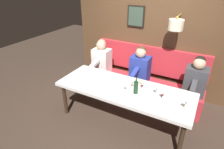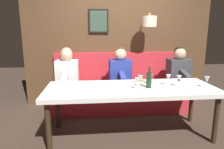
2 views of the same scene
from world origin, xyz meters
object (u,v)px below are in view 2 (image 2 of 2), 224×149
object	(u,v)px
wine_glass_1	(140,78)
wine_bottle	(149,80)
dining_table	(131,91)
wine_glass_5	(179,79)
wine_glass_4	(207,80)
diner_middle	(67,71)
diner_near	(120,70)
wine_glass_2	(137,81)
diner_nearest	(179,69)
wine_glass_3	(168,78)
wine_glass_0	(150,77)

from	to	relation	value
wine_glass_1	wine_bottle	world-z (taller)	wine_bottle
dining_table	wine_glass_5	xyz separation A→B (m)	(-0.03, -0.69, 0.18)
wine_glass_4	wine_glass_5	world-z (taller)	same
dining_table	diner_middle	xyz separation A→B (m)	(0.88, 1.00, 0.14)
wine_glass_4	wine_glass_1	bearing A→B (deg)	79.88
diner_near	dining_table	bearing A→B (deg)	-177.54
wine_glass_1	wine_bottle	bearing A→B (deg)	-130.65
wine_glass_4	wine_glass_2	bearing A→B (deg)	88.85
diner_near	wine_glass_1	world-z (taller)	diner_near
dining_table	diner_middle	size ratio (longest dim) A/B	3.08
diner_nearest	wine_glass_1	bearing A→B (deg)	131.95
wine_glass_1	wine_bottle	distance (m)	0.14
dining_table	wine_glass_4	bearing A→B (deg)	-97.12
wine_glass_5	wine_bottle	world-z (taller)	wine_bottle
diner_nearest	diner_near	world-z (taller)	same
dining_table	wine_glass_5	bearing A→B (deg)	-92.62
wine_glass_1	wine_glass_2	xyz separation A→B (m)	(-0.14, 0.08, 0.00)
wine_glass_1	wine_glass_3	xyz separation A→B (m)	(0.01, -0.42, 0.00)
wine_glass_1	wine_glass_3	world-z (taller)	same
dining_table	wine_glass_2	size ratio (longest dim) A/B	14.84
wine_glass_0	wine_glass_4	distance (m)	0.79
diner_middle	wine_glass_2	world-z (taller)	diner_middle
wine_glass_5	wine_bottle	xyz separation A→B (m)	(-0.03, 0.45, 0.00)
diner_middle	dining_table	bearing A→B (deg)	-131.29
dining_table	diner_nearest	bearing A→B (deg)	-50.92
dining_table	diner_nearest	size ratio (longest dim) A/B	3.08
wine_bottle	dining_table	bearing A→B (deg)	76.84
diner_middle	wine_glass_5	xyz separation A→B (m)	(-0.91, -1.70, 0.04)
wine_glass_1	wine_glass_5	world-z (taller)	same
wine_glass_5	wine_glass_4	bearing A→B (deg)	-105.28
wine_glass_0	wine_glass_1	distance (m)	0.17
wine_glass_3	wine_bottle	size ratio (longest dim) A/B	0.55
wine_glass_2	diner_nearest	bearing A→B (deg)	-45.83
wine_glass_3	wine_glass_5	world-z (taller)	same
wine_glass_2	wine_glass_0	bearing A→B (deg)	-49.27
wine_glass_2	wine_glass_4	world-z (taller)	same
diner_nearest	wine_bottle	distance (m)	1.26
diner_nearest	diner_near	bearing A→B (deg)	90.00
diner_nearest	wine_glass_3	bearing A→B (deg)	148.19
wine_glass_1	wine_glass_4	xyz separation A→B (m)	(-0.16, -0.92, 0.00)
dining_table	diner_near	world-z (taller)	diner_near
dining_table	wine_bottle	bearing A→B (deg)	-103.16
wine_glass_0	wine_glass_1	bearing A→B (deg)	110.92
diner_middle	wine_glass_1	world-z (taller)	diner_middle
diner_middle	wine_glass_5	distance (m)	1.93
wine_glass_0	wine_glass_4	xyz separation A→B (m)	(-0.23, -0.76, 0.00)
wine_glass_0	diner_middle	bearing A→B (deg)	58.90
wine_glass_2	wine_glass_5	xyz separation A→B (m)	(0.08, -0.63, -0.00)
wine_glass_3	diner_near	bearing A→B (deg)	35.58
diner_nearest	wine_glass_0	size ratio (longest dim) A/B	4.82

